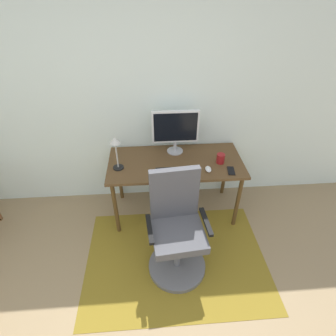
% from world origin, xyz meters
% --- Properties ---
extents(wall_back, '(6.00, 0.10, 2.60)m').
position_xyz_m(wall_back, '(0.00, 2.20, 1.30)').
color(wall_back, white).
rests_on(wall_back, ground).
extents(area_rug, '(1.81, 1.30, 0.01)m').
position_xyz_m(area_rug, '(0.39, 1.09, 0.00)').
color(area_rug, olive).
rests_on(area_rug, ground).
extents(desk, '(1.44, 0.68, 0.73)m').
position_xyz_m(desk, '(0.44, 1.79, 0.66)').
color(desk, brown).
rests_on(desk, ground).
extents(monitor, '(0.50, 0.18, 0.50)m').
position_xyz_m(monitor, '(0.45, 1.99, 1.03)').
color(monitor, '#B2B2B7').
rests_on(monitor, desk).
extents(keyboard, '(0.43, 0.13, 0.02)m').
position_xyz_m(keyboard, '(0.43, 1.60, 0.74)').
color(keyboard, black).
rests_on(keyboard, desk).
extents(computer_mouse, '(0.06, 0.10, 0.03)m').
position_xyz_m(computer_mouse, '(0.76, 1.60, 0.75)').
color(computer_mouse, white).
rests_on(computer_mouse, desk).
extents(coffee_cup, '(0.09, 0.09, 0.10)m').
position_xyz_m(coffee_cup, '(0.91, 1.73, 0.79)').
color(coffee_cup, maroon).
rests_on(coffee_cup, desk).
extents(cell_phone, '(0.08, 0.15, 0.01)m').
position_xyz_m(cell_phone, '(0.99, 1.57, 0.74)').
color(cell_phone, black).
rests_on(cell_phone, desk).
extents(desk_lamp, '(0.11, 0.11, 0.36)m').
position_xyz_m(desk_lamp, '(-0.16, 1.71, 0.99)').
color(desk_lamp, black).
rests_on(desk_lamp, desk).
extents(office_chair, '(0.57, 0.56, 1.07)m').
position_xyz_m(office_chair, '(0.38, 1.05, 0.43)').
color(office_chair, slate).
rests_on(office_chair, ground).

